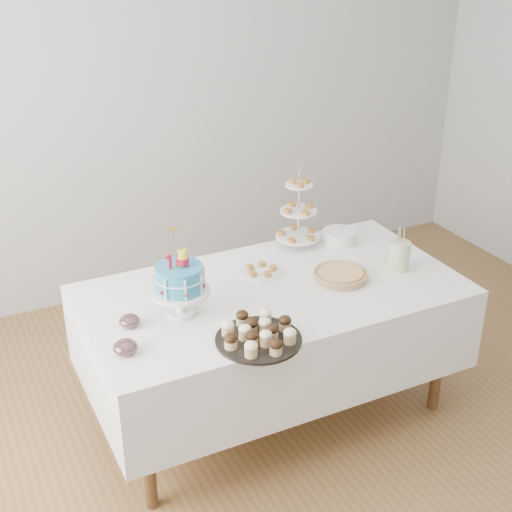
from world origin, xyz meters
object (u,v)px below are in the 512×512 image
pie (341,275)px  jam_bowl_a (125,347)px  birthday_cake (180,292)px  pastry_plate (261,271)px  tiered_stand (298,211)px  utensil_pitcher (400,255)px  table (272,327)px  jam_bowl_b (130,321)px  cupcake_tray (259,333)px  plate_stack (339,237)px

pie → jam_bowl_a: size_ratio=2.63×
birthday_cake → pie: 0.87m
pastry_plate → pie: bearing=-35.7°
tiered_stand → utensil_pitcher: bearing=-56.7°
table → pastry_plate: bearing=82.5°
pie → jam_bowl_b: bearing=178.0°
pie → tiered_stand: size_ratio=0.58×
table → cupcake_tray: 0.56m
table → birthday_cake: 0.61m
cupcake_tray → plate_stack: (0.88, 0.72, -0.01)m
pastry_plate → jam_bowl_b: 0.81m
table → jam_bowl_a: 0.91m
jam_bowl_a → jam_bowl_b: size_ratio=1.11×
cupcake_tray → pastry_plate: bearing=62.2°
birthday_cake → jam_bowl_a: 0.40m
table → utensil_pitcher: bearing=-8.5°
plate_stack → tiered_stand: bearing=160.2°
tiered_stand → jam_bowl_b: tiered_stand is taller
birthday_cake → pastry_plate: size_ratio=1.98×
pie → tiered_stand: tiered_stand is taller
birthday_cake → plate_stack: bearing=24.3°
table → tiered_stand: size_ratio=3.88×
jam_bowl_a → pie: bearing=7.9°
birthday_cake → jam_bowl_b: birthday_cake is taller
tiered_stand → plate_stack: tiered_stand is taller
birthday_cake → pastry_plate: (0.53, 0.21, -0.10)m
table → pie: (0.36, -0.07, 0.25)m
pie → jam_bowl_a: 1.21m
jam_bowl_b → utensil_pitcher: (1.46, -0.08, 0.06)m
birthday_cake → pastry_plate: birthday_cake is taller
plate_stack → jam_bowl_b: size_ratio=1.96×
jam_bowl_a → jam_bowl_b: jam_bowl_a is taller
plate_stack → jam_bowl_b: (-1.35, -0.34, -0.01)m
birthday_cake → pie: birthday_cake is taller
tiered_stand → utensil_pitcher: (0.33, -0.51, -0.12)m
tiered_stand → utensil_pitcher: tiered_stand is taller
pastry_plate → jam_bowl_b: (-0.78, -0.20, 0.01)m
tiered_stand → birthday_cake: bearing=-153.9°
table → cupcake_tray: cupcake_tray is taller
cupcake_tray → jam_bowl_b: 0.61m
tiered_stand → jam_bowl_b: bearing=-159.3°
cupcake_tray → jam_bowl_b: cupcake_tray is taller
table → utensil_pitcher: size_ratio=7.89×
tiered_stand → pastry_plate: (-0.35, -0.22, -0.19)m
pastry_plate → utensil_pitcher: (0.68, -0.28, 0.07)m
birthday_cake → tiered_stand: size_ratio=0.88×
table → plate_stack: size_ratio=10.01×
utensil_pitcher → cupcake_tray: bearing=-147.2°
cupcake_tray → tiered_stand: tiered_stand is taller
utensil_pitcher → plate_stack: bearing=120.1°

